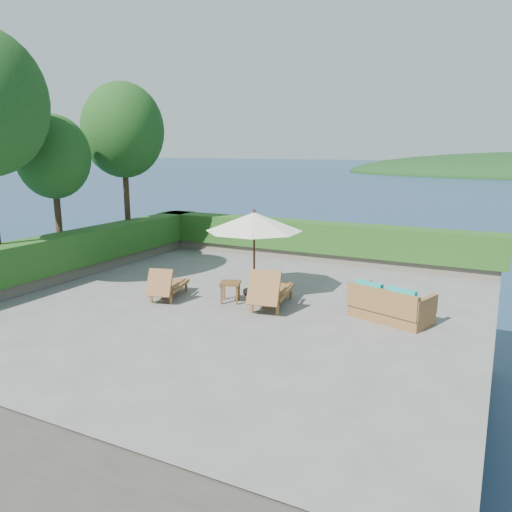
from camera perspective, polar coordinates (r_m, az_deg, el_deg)
The scene contains 14 objects.
ground at distance 12.57m, azimuth -2.88°, elevation -5.45°, with size 12.00×12.00×0.00m, color gray.
foundation at distance 13.13m, azimuth -2.80°, elevation -11.92°, with size 12.00×12.00×3.00m, color #514940.
ocean at distance 13.78m, azimuth -2.74°, elevation -17.44°, with size 600.00×600.00×0.00m, color #18334C.
planter_wall_far at distance 17.45m, azimuth 6.23°, elevation 0.11°, with size 12.00×0.60×0.36m, color #665D51.
planter_wall_left at distance 15.96m, azimuth -20.65°, elevation -1.76°, with size 0.60×12.00×0.36m, color #665D51.
hedge_far at distance 17.33m, azimuth 6.28°, elevation 2.27°, with size 12.40×0.90×1.00m, color #1A3F12.
hedge_left at distance 15.83m, azimuth -20.83°, elevation 0.60°, with size 0.90×12.40×1.00m, color #1A3F12.
tree_mid at distance 16.48m, azimuth -22.17°, elevation 10.40°, with size 2.20×2.20×4.83m.
tree_far at distance 18.12m, azimuth -14.95°, elevation 13.67°, with size 2.80×2.80×6.03m.
patio_umbrella at distance 13.00m, azimuth -0.21°, elevation 3.85°, with size 3.35×3.35×2.28m.
lounge_left at distance 13.09m, azimuth -10.14°, elevation -3.26°, with size 1.00×1.63×0.88m.
lounge_right at distance 12.13m, azimuth 1.65°, elevation -3.95°, with size 1.05×1.92×1.05m.
side_table at distance 12.58m, azimuth -2.96°, elevation -3.40°, with size 0.64×0.64×0.53m.
wicker_loveseat at distance 11.67m, azimuth 15.00°, elevation -5.54°, with size 1.96×1.42×0.87m.
Camera 1 is at (5.95, -10.40, 3.81)m, focal length 35.00 mm.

